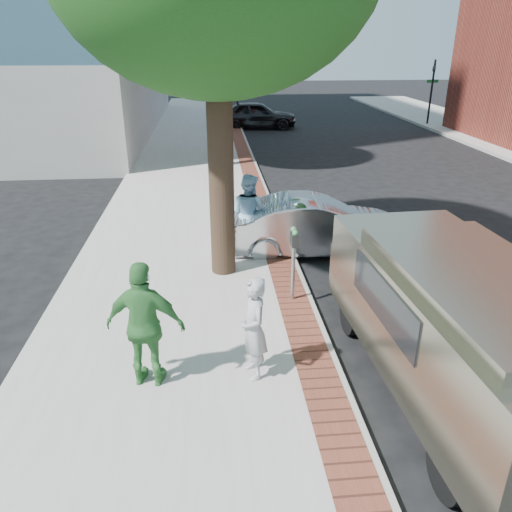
{
  "coord_description": "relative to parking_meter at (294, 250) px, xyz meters",
  "views": [
    {
      "loc": [
        -0.81,
        -8.09,
        4.81
      ],
      "look_at": [
        -0.04,
        0.21,
        1.2
      ],
      "focal_mm": 35.0,
      "sensor_mm": 36.0,
      "label": 1
    }
  ],
  "objects": [
    {
      "name": "ground",
      "position": [
        -0.69,
        -0.43,
        -1.21
      ],
      "size": [
        120.0,
        120.0,
        0.0
      ],
      "primitive_type": "plane",
      "color": "black",
      "rests_on": "ground"
    },
    {
      "name": "sidewalk",
      "position": [
        -2.19,
        7.57,
        -1.13
      ],
      "size": [
        5.0,
        60.0,
        0.15
      ],
      "primitive_type": "cube",
      "color": "#9E9991",
      "rests_on": "ground"
    },
    {
      "name": "brick_strip",
      "position": [
        0.01,
        7.57,
        -1.05
      ],
      "size": [
        0.6,
        60.0,
        0.01
      ],
      "primitive_type": "cube",
      "color": "brown",
      "rests_on": "sidewalk"
    },
    {
      "name": "curb",
      "position": [
        0.36,
        7.57,
        -1.13
      ],
      "size": [
        0.1,
        60.0,
        0.15
      ],
      "primitive_type": "cube",
      "color": "gray",
      "rests_on": "ground"
    },
    {
      "name": "signal_near",
      "position": [
        0.21,
        21.57,
        1.05
      ],
      "size": [
        0.7,
        0.15,
        3.8
      ],
      "color": "black",
      "rests_on": "ground"
    },
    {
      "name": "signal_far",
      "position": [
        11.81,
        21.57,
        1.05
      ],
      "size": [
        0.7,
        0.15,
        3.8
      ],
      "color": "black",
      "rests_on": "ground"
    },
    {
      "name": "tree_far",
      "position": [
        -1.19,
        11.57,
        4.09
      ],
      "size": [
        4.8,
        4.8,
        7.14
      ],
      "color": "black",
      "rests_on": "sidewalk"
    },
    {
      "name": "parking_meter",
      "position": [
        0.0,
        0.0,
        0.0
      ],
      "size": [
        0.12,
        0.32,
        1.47
      ],
      "color": "gray",
      "rests_on": "sidewalk"
    },
    {
      "name": "person_gray",
      "position": [
        -0.96,
        -2.31,
        -0.26
      ],
      "size": [
        0.49,
        0.65,
        1.6
      ],
      "primitive_type": "imported",
      "rotation": [
        0.0,
        0.0,
        -1.38
      ],
      "color": "#A6A6AB",
      "rests_on": "sidewalk"
    },
    {
      "name": "person_officer",
      "position": [
        -0.64,
        2.64,
        -0.13
      ],
      "size": [
        1.14,
        1.11,
        1.86
      ],
      "primitive_type": "imported",
      "rotation": [
        0.0,
        0.0,
        2.47
      ],
      "color": "#8DBCDA",
      "rests_on": "sidewalk"
    },
    {
      "name": "person_green",
      "position": [
        -2.49,
        -2.34,
        -0.09
      ],
      "size": [
        1.2,
        0.68,
        1.93
      ],
      "primitive_type": "imported",
      "rotation": [
        0.0,
        0.0,
        2.95
      ],
      "color": "#3A813C",
      "rests_on": "sidewalk"
    },
    {
      "name": "sedan_silver",
      "position": [
        0.98,
        2.62,
        -0.51
      ],
      "size": [
        4.27,
        1.67,
        1.38
      ],
      "primitive_type": "imported",
      "rotation": [
        0.0,
        0.0,
        1.52
      ],
      "color": "#B7B8BE",
      "rests_on": "ground"
    },
    {
      "name": "bg_car",
      "position": [
        1.33,
        21.6,
        -0.41
      ],
      "size": [
        4.74,
        2.11,
        1.58
      ],
      "primitive_type": "imported",
      "rotation": [
        0.0,
        0.0,
        1.52
      ],
      "color": "black",
      "rests_on": "ground"
    },
    {
      "name": "van",
      "position": [
        1.91,
        -2.57,
        -0.07
      ],
      "size": [
        2.42,
        5.73,
        2.08
      ],
      "rotation": [
        0.0,
        0.0,
        0.05
      ],
      "color": "gray",
      "rests_on": "ground"
    }
  ]
}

